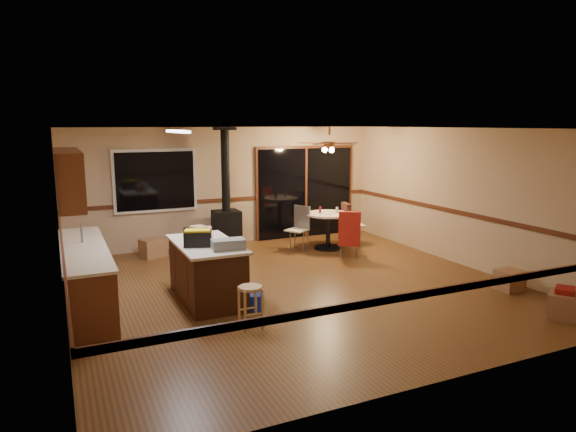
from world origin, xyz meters
TOP-DOWN VIEW (x-y plane):
  - floor at (0.00, 0.00)m, footprint 7.00×7.00m
  - ceiling at (0.00, 0.00)m, footprint 7.00×7.00m
  - wall_back at (0.00, 3.50)m, footprint 7.00×0.00m
  - wall_front at (0.00, -3.50)m, footprint 7.00×0.00m
  - wall_left at (-3.50, 0.00)m, footprint 0.00×7.00m
  - wall_right at (3.50, 0.00)m, footprint 0.00×7.00m
  - chair_rail at (0.00, 0.00)m, footprint 7.00×7.00m
  - window at (-1.60, 3.45)m, footprint 1.72×0.10m
  - sliding_door at (1.90, 3.45)m, footprint 2.52×0.10m
  - lower_cabinets at (-3.20, 0.50)m, footprint 0.60×3.00m
  - countertop at (-3.20, 0.50)m, footprint 0.64×3.04m
  - upper_cabinets at (-3.33, 0.70)m, footprint 0.35×2.00m
  - kitchen_island at (-1.50, 0.00)m, footprint 0.88×1.68m
  - wood_stove at (-0.20, 3.05)m, footprint 0.55×0.50m
  - ceiling_fan at (1.78, 2.11)m, footprint 0.24×0.24m
  - fluorescent_strip at (-1.80, 0.30)m, footprint 0.10×1.20m
  - toolbox_grey at (-1.32, -0.52)m, footprint 0.50×0.31m
  - toolbox_black at (-1.67, -0.16)m, footprint 0.44×0.32m
  - toolbox_yellow_lid at (-1.67, -0.16)m, footprint 0.41×0.30m
  - box_on_island at (-1.49, 0.42)m, footprint 0.27×0.32m
  - bottle_dark at (-1.78, 0.08)m, footprint 0.08×0.08m
  - bottle_pink at (-1.43, 0.04)m, footprint 0.08×0.08m
  - bottle_white at (-1.33, 0.40)m, footprint 0.07×0.07m
  - bar_stool at (-1.28, -1.29)m, footprint 0.32×0.32m
  - blue_bucket at (-0.99, -0.69)m, footprint 0.30×0.30m
  - dining_table at (1.78, 2.11)m, footprint 0.97×0.97m
  - glass_red at (1.63, 2.21)m, footprint 0.07×0.07m
  - glass_cream at (1.96, 2.06)m, footprint 0.06×0.06m
  - chair_left at (1.17, 2.26)m, footprint 0.55×0.55m
  - chair_near at (1.79, 1.25)m, footprint 0.60×0.61m
  - chair_right at (2.31, 2.20)m, footprint 0.55×0.52m
  - box_under_window at (-1.79, 2.99)m, footprint 0.56×0.51m
  - box_corner_a at (2.84, -2.77)m, footprint 0.60×0.58m
  - box_corner_b at (3.10, -1.59)m, footprint 0.43×0.37m
  - box_small_red at (2.84, -2.77)m, footprint 0.37×0.36m

SIDE VIEW (x-z plane):
  - floor at x=0.00m, z-range 0.00..0.00m
  - blue_bucket at x=-0.99m, z-range 0.00..0.23m
  - box_corner_b at x=3.10m, z-range 0.00..0.33m
  - box_corner_a at x=2.84m, z-range 0.00..0.35m
  - box_under_window at x=-1.79m, z-range 0.00..0.37m
  - bar_stool at x=-1.28m, z-range 0.00..0.57m
  - box_small_red at x=2.84m, z-range 0.35..0.43m
  - lower_cabinets at x=-3.20m, z-range 0.00..0.86m
  - kitchen_island at x=-1.50m, z-range 0.00..0.90m
  - dining_table at x=1.78m, z-range 0.14..0.92m
  - chair_left at x=1.17m, z-range 0.33..0.85m
  - chair_near at x=1.79m, z-range 0.25..0.95m
  - chair_right at x=2.31m, z-range 0.25..0.95m
  - wood_stove at x=-0.20m, z-range -0.53..1.99m
  - glass_cream at x=1.96m, z-range 0.78..0.91m
  - glass_red at x=1.63m, z-range 0.78..0.92m
  - countertop at x=-3.20m, z-range 0.86..0.90m
  - toolbox_grey at x=-1.32m, z-range 0.90..1.05m
  - bottle_white at x=-1.33m, z-range 0.90..1.07m
  - box_on_island at x=-1.49m, z-range 0.90..1.08m
  - chair_rail at x=0.00m, z-range 0.96..1.04m
  - toolbox_black at x=-1.67m, z-range 0.90..1.12m
  - bottle_pink at x=-1.43m, z-range 0.90..1.13m
  - bottle_dark at x=-1.78m, z-range 0.90..1.15m
  - sliding_door at x=1.90m, z-range 0.00..2.10m
  - toolbox_yellow_lid at x=-1.67m, z-range 1.12..1.15m
  - wall_back at x=0.00m, z-range -2.20..4.80m
  - wall_front at x=0.00m, z-range -2.20..4.80m
  - wall_left at x=-3.50m, z-range -2.20..4.80m
  - wall_right at x=3.50m, z-range -2.20..4.80m
  - window at x=-1.60m, z-range 0.84..2.16m
  - upper_cabinets at x=-3.33m, z-range 1.50..2.30m
  - ceiling_fan at x=1.78m, z-range 1.94..2.49m
  - fluorescent_strip at x=-1.80m, z-range 2.54..2.58m
  - ceiling at x=0.00m, z-range 2.60..2.60m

